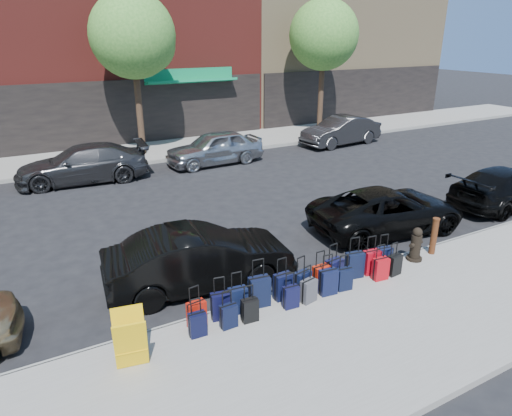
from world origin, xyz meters
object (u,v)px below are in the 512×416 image
tree_center (136,38)px  car_near_2 (388,210)px  tree_right (326,37)px  fire_hydrant (416,245)px  display_rack (130,340)px  car_near_3 (507,187)px  suitcase_front_5 (302,283)px  bollard (434,235)px  car_far_1 (83,164)px  car_far_3 (341,131)px  car_near_1 (200,259)px  car_far_2 (215,148)px

tree_center → car_near_2: (3.81, -12.34, -4.75)m
tree_right → fire_hydrant: bearing=-118.0°
fire_hydrant → car_near_2: bearing=55.1°
display_rack → car_near_3: car_near_3 is taller
suitcase_front_5 → car_near_2: (4.44, 2.01, 0.22)m
suitcase_front_5 → bollard: (4.18, 0.05, 0.22)m
car_far_1 → car_far_3: car_far_3 is taller
fire_hydrant → car_far_3: 13.62m
display_rack → tree_right: bearing=54.6°
tree_right → suitcase_front_5: size_ratio=7.78×
car_near_2 → car_near_3: (5.12, -0.40, 0.02)m
tree_center → car_near_2: size_ratio=1.53×
car_far_1 → car_far_3: (13.17, 0.19, 0.01)m
tree_center → car_near_1: 13.70m
fire_hydrant → car_far_1: 13.08m
tree_center → tree_right: size_ratio=1.00×
car_far_1 → car_far_2: size_ratio=1.14×
car_near_3 → suitcase_front_5: bearing=98.1°
fire_hydrant → display_rack: size_ratio=0.89×
car_near_1 → display_rack: bearing=140.3°
car_near_3 → car_far_1: size_ratio=0.92×
tree_right → car_far_3: tree_right is taller
car_far_1 → car_near_2: bearing=42.3°
fire_hydrant → bollard: size_ratio=0.89×
car_near_3 → fire_hydrant: bearing=103.2°
car_far_3 → bollard: bearing=-33.4°
tree_center → car_far_3: tree_center is taller
car_near_3 → car_near_2: bearing=84.1°
bollard → car_far_1: size_ratio=0.20×
suitcase_front_5 → bollard: bollard is taller
car_near_2 → car_near_3: size_ratio=1.02×
suitcase_front_5 → car_far_2: bearing=65.0°
tree_center → suitcase_front_5: (-0.63, -14.35, -4.97)m
fire_hydrant → bollard: 0.69m
bollard → car_far_2: 11.45m
tree_right → fire_hydrant: size_ratio=8.17×
suitcase_front_5 → car_near_3: 9.70m
bollard → tree_right: bearing=64.1°
car_near_3 → car_far_2: 11.82m
tree_center → fire_hydrant: bearing=-78.7°
tree_right → car_near_2: size_ratio=1.53×
fire_hydrant → car_far_3: size_ratio=0.20×
tree_center → car_far_3: size_ratio=1.60×
bollard → car_near_2: 1.98m
display_rack → car_near_2: size_ratio=0.21×
car_far_1 → car_far_2: 5.71m
bollard → car_far_3: (6.28, 11.67, 0.08)m
car_far_2 → tree_right: bearing=107.7°
tree_right → display_rack: size_ratio=7.31×
tree_right → car_far_1: (-13.85, -2.82, -4.68)m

